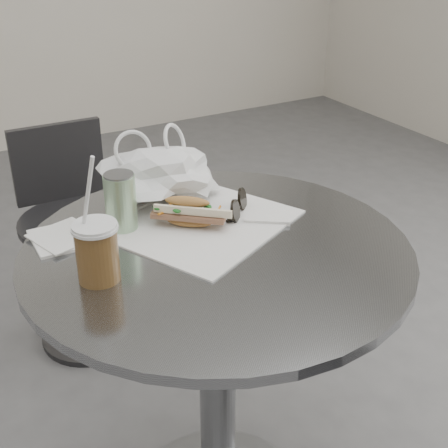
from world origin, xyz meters
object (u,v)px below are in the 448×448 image
sunglasses (238,207)px  drink_can (121,202)px  iced_coffee (97,251)px  chair_far (79,251)px  banh_mi (188,212)px  cafe_table (217,357)px

sunglasses → drink_can: (-0.24, 0.06, 0.04)m
iced_coffee → drink_can: (0.11, 0.16, 0.00)m
drink_can → chair_far: bearing=82.8°
banh_mi → drink_can: size_ratio=1.53×
chair_far → banh_mi: 0.88m
cafe_table → banh_mi: 0.32m
cafe_table → iced_coffee: size_ratio=3.23×
chair_far → banh_mi: size_ratio=3.82×
banh_mi → iced_coffee: (-0.23, -0.10, 0.02)m
drink_can → banh_mi: bearing=-26.3°
cafe_table → drink_can: size_ratio=6.27×
sunglasses → drink_can: bearing=120.3°
cafe_table → drink_can: bearing=129.6°
banh_mi → iced_coffee: size_ratio=0.79×
chair_far → banh_mi: (0.03, -0.75, 0.45)m
cafe_table → iced_coffee: iced_coffee is taller
cafe_table → drink_can: 0.39m
banh_mi → sunglasses: banh_mi is taller
banh_mi → drink_can: drink_can is taller
chair_far → banh_mi: banh_mi is taller
banh_mi → drink_can: (-0.12, 0.06, 0.03)m
cafe_table → chair_far: (-0.04, 0.85, -0.15)m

